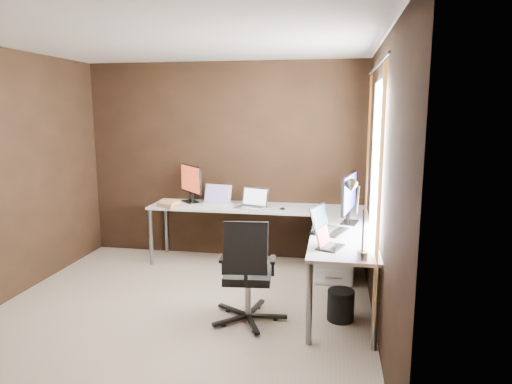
% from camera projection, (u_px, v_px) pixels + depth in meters
% --- Properties ---
extents(room, '(3.60, 3.60, 2.50)m').
position_uv_depth(room, '(215.00, 179.00, 4.14)').
color(room, tan).
rests_on(room, ground).
extents(desk, '(2.65, 2.25, 0.73)m').
position_uv_depth(desk, '(282.00, 221.00, 5.10)').
color(desk, white).
rests_on(desk, ground).
extents(drawer_pedestal, '(0.42, 0.50, 0.60)m').
position_uv_depth(drawer_pedestal, '(334.00, 253.00, 5.17)').
color(drawer_pedestal, white).
rests_on(drawer_pedestal, ground).
extents(monitor_left, '(0.40, 0.42, 0.48)m').
position_uv_depth(monitor_left, '(191.00, 182.00, 5.82)').
color(monitor_left, black).
rests_on(monitor_left, desk).
extents(monitor_right, '(0.20, 0.63, 0.52)m').
position_uv_depth(monitor_right, '(349.00, 195.00, 4.72)').
color(monitor_right, black).
rests_on(monitor_right, desk).
extents(laptop_white, '(0.41, 0.33, 0.24)m').
position_uv_depth(laptop_white, '(216.00, 200.00, 5.70)').
color(laptop_white, white).
rests_on(laptop_white, desk).
extents(laptop_silver, '(0.42, 0.35, 0.24)m').
position_uv_depth(laptop_silver, '(253.00, 204.00, 5.52)').
color(laptop_silver, silver).
rests_on(laptop_silver, desk).
extents(laptop_black_big, '(0.39, 0.46, 0.26)m').
position_uv_depth(laptop_black_big, '(326.00, 226.00, 4.43)').
color(laptop_black_big, black).
rests_on(laptop_black_big, desk).
extents(laptop_black_small, '(0.26, 0.30, 0.18)m').
position_uv_depth(laptop_black_small, '(328.00, 243.00, 3.91)').
color(laptop_black_small, black).
rests_on(laptop_black_small, desk).
extents(book_stack, '(0.30, 0.27, 0.08)m').
position_uv_depth(book_stack, '(169.00, 204.00, 5.58)').
color(book_stack, '#A56F59').
rests_on(book_stack, desk).
extents(mouse_left, '(0.10, 0.07, 0.03)m').
position_uv_depth(mouse_left, '(167.00, 205.00, 5.63)').
color(mouse_left, black).
rests_on(mouse_left, desk).
extents(mouse_corner, '(0.08, 0.06, 0.03)m').
position_uv_depth(mouse_corner, '(283.00, 209.00, 5.40)').
color(mouse_corner, black).
rests_on(mouse_corner, desk).
extents(desk_lamp, '(0.20, 0.23, 0.63)m').
position_uv_depth(desk_lamp, '(355.00, 209.00, 3.61)').
color(desk_lamp, slate).
rests_on(desk_lamp, desk).
extents(office_chair, '(0.54, 0.54, 0.97)m').
position_uv_depth(office_chair, '(247.00, 292.00, 4.10)').
color(office_chair, black).
rests_on(office_chair, ground).
extents(wastebasket, '(0.30, 0.30, 0.28)m').
position_uv_depth(wastebasket, '(341.00, 305.00, 4.16)').
color(wastebasket, black).
rests_on(wastebasket, ground).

